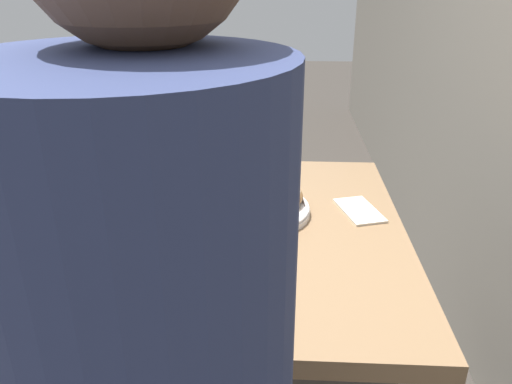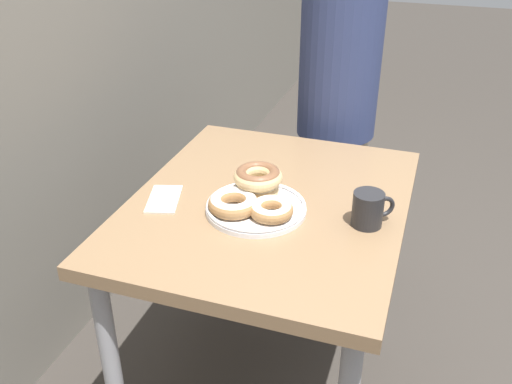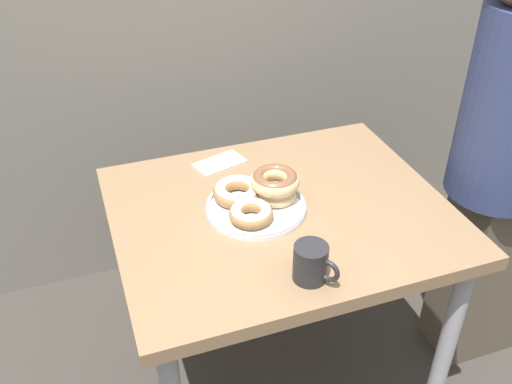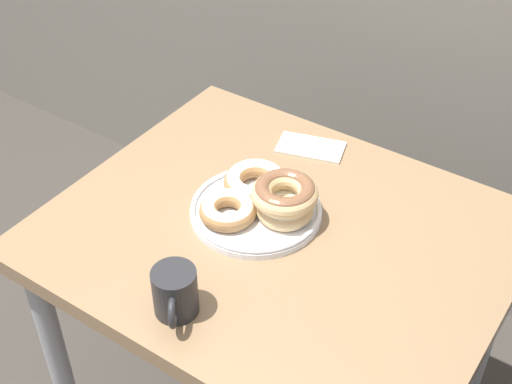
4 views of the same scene
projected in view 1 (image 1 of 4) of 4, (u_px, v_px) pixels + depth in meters
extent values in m
cube|color=#846647|center=(248.00, 233.00, 1.22)|extent=(0.91, 0.76, 0.04)
cylinder|color=#99999E|center=(166.00, 268.00, 1.75)|extent=(0.05, 0.05, 0.69)
cylinder|color=#99999E|center=(349.00, 274.00, 1.72)|extent=(0.05, 0.05, 0.69)
cylinder|color=white|center=(256.00, 211.00, 1.27)|extent=(0.28, 0.28, 0.01)
torus|color=white|center=(256.00, 207.00, 1.27)|extent=(0.27, 0.27, 0.01)
torus|color=#D6B27A|center=(261.00, 213.00, 1.21)|extent=(0.17, 0.17, 0.04)
torus|color=silver|center=(261.00, 210.00, 1.20)|extent=(0.15, 0.15, 0.03)
torus|color=#9E7042|center=(277.00, 196.00, 1.29)|extent=(0.19, 0.19, 0.04)
torus|color=white|center=(277.00, 193.00, 1.29)|extent=(0.18, 0.18, 0.03)
torus|color=#9E7042|center=(236.00, 196.00, 1.30)|extent=(0.15, 0.15, 0.04)
torus|color=silver|center=(236.00, 194.00, 1.29)|extent=(0.14, 0.14, 0.03)
torus|color=#D6B27A|center=(261.00, 197.00, 1.19)|extent=(0.16, 0.16, 0.04)
torus|color=brown|center=(261.00, 194.00, 1.19)|extent=(0.15, 0.15, 0.03)
cylinder|color=#232326|center=(137.00, 199.00, 1.25)|extent=(0.08, 0.08, 0.09)
cylinder|color=#382114|center=(136.00, 184.00, 1.23)|extent=(0.07, 0.07, 0.00)
torus|color=#232326|center=(119.00, 203.00, 1.22)|extent=(0.04, 0.06, 0.06)
cylinder|color=navy|center=(150.00, 340.00, 0.51)|extent=(0.29, 0.29, 0.57)
cube|color=beige|center=(359.00, 210.00, 1.29)|extent=(0.17, 0.13, 0.01)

